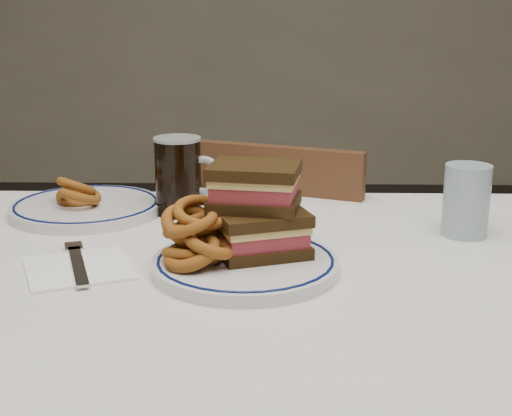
{
  "coord_description": "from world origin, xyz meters",
  "views": [
    {
      "loc": [
        0.01,
        -0.93,
        1.11
      ],
      "look_at": [
        -0.01,
        0.03,
        0.83
      ],
      "focal_mm": 50.0,
      "sensor_mm": 36.0,
      "label": 1
    }
  ],
  "objects_px": {
    "chair_far": "(284,306)",
    "reuben_sandwich": "(258,209)",
    "beer_mug": "(180,175)",
    "far_plate": "(86,207)",
    "main_plate": "(245,264)"
  },
  "relations": [
    {
      "from": "chair_far",
      "to": "far_plate",
      "type": "height_order",
      "value": "chair_far"
    },
    {
      "from": "reuben_sandwich",
      "to": "far_plate",
      "type": "xyz_separation_m",
      "value": [
        -0.31,
        0.25,
        -0.07
      ]
    },
    {
      "from": "chair_far",
      "to": "reuben_sandwich",
      "type": "bearing_deg",
      "value": -95.29
    },
    {
      "from": "main_plate",
      "to": "reuben_sandwich",
      "type": "relative_size",
      "value": 1.72
    },
    {
      "from": "reuben_sandwich",
      "to": "beer_mug",
      "type": "height_order",
      "value": "reuben_sandwich"
    },
    {
      "from": "reuben_sandwich",
      "to": "beer_mug",
      "type": "bearing_deg",
      "value": 119.68
    },
    {
      "from": "chair_far",
      "to": "far_plate",
      "type": "bearing_deg",
      "value": -144.03
    },
    {
      "from": "chair_far",
      "to": "beer_mug",
      "type": "xyz_separation_m",
      "value": [
        -0.19,
        -0.26,
        0.36
      ]
    },
    {
      "from": "chair_far",
      "to": "main_plate",
      "type": "distance_m",
      "value": 0.62
    },
    {
      "from": "reuben_sandwich",
      "to": "far_plate",
      "type": "relative_size",
      "value": 0.57
    },
    {
      "from": "chair_far",
      "to": "beer_mug",
      "type": "relative_size",
      "value": 6.16
    },
    {
      "from": "main_plate",
      "to": "beer_mug",
      "type": "height_order",
      "value": "beer_mug"
    },
    {
      "from": "chair_far",
      "to": "reuben_sandwich",
      "type": "xyz_separation_m",
      "value": [
        -0.05,
        -0.51,
        0.37
      ]
    },
    {
      "from": "reuben_sandwich",
      "to": "far_plate",
      "type": "bearing_deg",
      "value": 141.14
    },
    {
      "from": "beer_mug",
      "to": "far_plate",
      "type": "bearing_deg",
      "value": 179.83
    }
  ]
}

